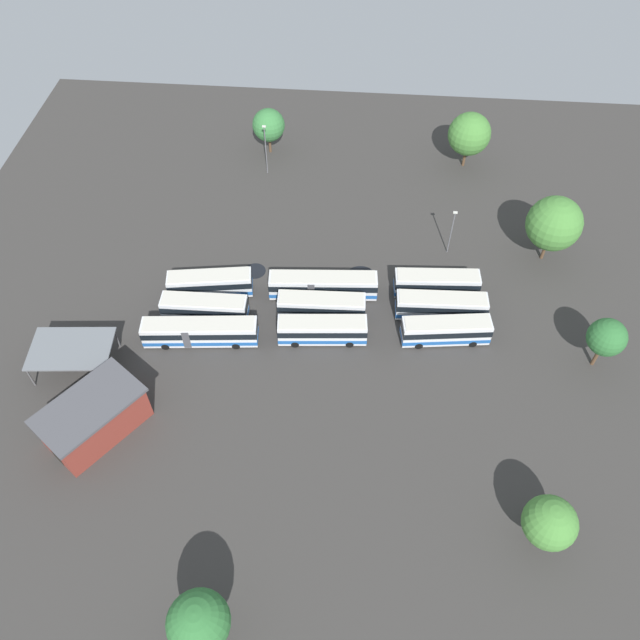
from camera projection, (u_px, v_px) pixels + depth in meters
ground_plane at (323, 316)px, 81.64m from camera, size 108.29×108.29×0.00m
bus_row0_slot0 at (200, 332)px, 77.59m from camera, size 14.31×3.89×3.54m
bus_row0_slot1 at (205, 308)px, 80.06m from camera, size 10.93×2.79×3.54m
bus_row0_slot2 at (210, 284)px, 82.75m from camera, size 11.23×4.21×3.54m
bus_row1_slot0 at (322, 330)px, 77.78m from camera, size 11.15×3.50×3.54m
bus_row1_slot1 at (322, 306)px, 80.23m from camera, size 11.18×2.96×3.54m
bus_row1_slot2 at (323, 285)px, 82.58m from camera, size 14.27×3.59×3.54m
bus_row2_slot0 at (446, 330)px, 77.73m from camera, size 11.15×3.94×3.54m
bus_row2_slot1 at (441, 306)px, 80.29m from camera, size 11.58×3.01×3.54m
bus_row2_slot2 at (437, 283)px, 82.79m from camera, size 11.20×3.27×3.54m
depot_building at (94, 417)px, 69.15m from camera, size 11.91×12.88×5.00m
maintenance_shelter at (71, 349)px, 74.14m from camera, size 10.04×7.16×3.45m
lamp_post_far_corner at (452, 230)px, 86.06m from camera, size 0.56×0.28×7.35m
lamp_post_near_entrance at (266, 148)px, 97.10m from camera, size 0.56×0.28×8.57m
tree_northeast at (550, 523)px, 59.49m from camera, size 5.23×5.23×7.16m
tree_south_edge at (199, 622)px, 53.33m from camera, size 5.53×5.53×7.94m
tree_north_edge at (554, 224)px, 83.55m from camera, size 7.37×7.37×10.06m
tree_northwest at (469, 134)px, 97.47m from camera, size 6.59×6.59×9.14m
tree_west_edge at (607, 337)px, 72.79m from camera, size 4.53×4.53×7.51m
tree_east_edge at (269, 125)px, 100.46m from camera, size 5.18×5.18×7.61m
puddle_centre_drain at (213, 306)px, 82.69m from camera, size 2.16×2.16×0.01m
puddle_back_corner at (361, 277)px, 86.07m from camera, size 4.23×4.23×0.01m
puddle_near_shelter at (255, 271)px, 86.81m from camera, size 2.99×2.99×0.01m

